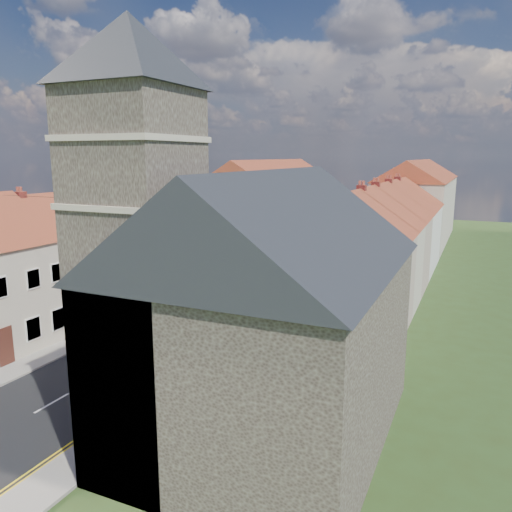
% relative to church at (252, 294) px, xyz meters
% --- Properties ---
extents(ground, '(160.00, 160.00, 0.00)m').
position_rel_church_xyz_m(ground, '(-9.36, -3.32, -5.88)').
color(ground, '#2F4D21').
rests_on(ground, ground).
extents(road, '(7.00, 90.00, 0.02)m').
position_rel_church_xyz_m(road, '(-9.36, 26.68, -5.87)').
color(road, black).
rests_on(road, ground).
extents(pavement_left, '(1.80, 90.00, 0.12)m').
position_rel_church_xyz_m(pavement_left, '(-13.76, 26.68, -5.82)').
color(pavement_left, '#9E9990').
rests_on(pavement_left, ground).
extents(pavement_right, '(1.80, 90.00, 0.12)m').
position_rel_church_xyz_m(pavement_right, '(-4.96, 26.68, -5.82)').
color(pavement_right, '#9E9990').
rests_on(pavement_right, ground).
extents(church, '(11.25, 14.25, 15.20)m').
position_rel_church_xyz_m(church, '(0.00, 0.00, 0.00)').
color(church, '#3B2F29').
rests_on(church, ground).
extents(cottage_r_tudor, '(8.30, 5.20, 9.00)m').
position_rel_church_xyz_m(cottage_r_tudor, '(-0.09, 9.37, -1.41)').
color(cottage_r_tudor, '#B8AB9A').
rests_on(cottage_r_tudor, ground).
extents(cottage_r_white_near, '(8.30, 6.00, 9.00)m').
position_rel_church_xyz_m(cottage_r_white_near, '(-0.06, 14.77, -1.40)').
color(cottage_r_white_near, '#B19C8C').
rests_on(cottage_r_white_near, ground).
extents(cottage_r_cream_mid, '(8.30, 5.20, 9.00)m').
position_rel_church_xyz_m(cottage_r_cream_mid, '(-0.06, 20.17, -1.40)').
color(cottage_r_cream_mid, '#B8AB9A').
rests_on(cottage_r_cream_mid, ground).
extents(cottage_r_pink, '(8.30, 6.00, 9.00)m').
position_rel_church_xyz_m(cottage_r_pink, '(-0.06, 25.57, -1.40)').
color(cottage_r_pink, '#B19C8C').
rests_on(cottage_r_pink, ground).
extents(cottage_r_white_far, '(8.30, 5.20, 9.00)m').
position_rel_church_xyz_m(cottage_r_white_far, '(-0.06, 30.97, -1.40)').
color(cottage_r_white_far, silver).
rests_on(cottage_r_white_far, ground).
extents(cottage_r_cream_far, '(8.30, 6.00, 9.00)m').
position_rel_church_xyz_m(cottage_r_cream_far, '(-0.06, 36.37, -1.40)').
color(cottage_r_cream_far, silver).
rests_on(cottage_r_cream_far, ground).
extents(cottage_l_white, '(8.30, 6.90, 8.80)m').
position_rel_church_xyz_m(cottage_l_white, '(-18.66, 8.62, -1.51)').
color(cottage_l_white, silver).
rests_on(cottage_l_white, ground).
extents(cottage_l_brick_mid, '(8.30, 5.70, 9.10)m').
position_rel_church_xyz_m(cottage_l_brick_mid, '(-18.66, 14.72, -1.35)').
color(cottage_l_brick_mid, maroon).
rests_on(cottage_l_brick_mid, ground).
extents(cottage_l_pink, '(8.30, 6.30, 8.80)m').
position_rel_church_xyz_m(cottage_l_pink, '(-18.66, 20.52, -1.51)').
color(cottage_l_pink, maroon).
rests_on(cottage_l_pink, ground).
extents(block_right_far, '(8.30, 24.20, 10.50)m').
position_rel_church_xyz_m(block_right_far, '(-0.06, 51.68, -0.58)').
color(block_right_far, '#B8AB9A').
rests_on(block_right_far, ground).
extents(block_left_far, '(8.30, 24.20, 10.50)m').
position_rel_church_xyz_m(block_left_far, '(-18.66, 46.68, -0.58)').
color(block_left_far, maroon).
rests_on(block_left_far, ground).
extents(lamppost, '(0.88, 0.15, 6.00)m').
position_rel_church_xyz_m(lamppost, '(-13.17, 16.68, -2.34)').
color(lamppost, black).
rests_on(lamppost, pavement_left).
extents(car_mid, '(3.05, 4.93, 1.53)m').
position_rel_church_xyz_m(car_mid, '(-10.86, 18.43, -5.11)').
color(car_mid, '#A7ABAF').
rests_on(car_mid, ground).
extents(car_distant, '(3.21, 5.31, 1.38)m').
position_rel_church_xyz_m(car_distant, '(-12.56, 50.39, -5.19)').
color(car_distant, '#B8BBC1').
rests_on(car_distant, ground).
extents(pedestrian_left, '(0.66, 0.50, 1.64)m').
position_rel_church_xyz_m(pedestrian_left, '(-13.06, 4.72, -4.94)').
color(pedestrian_left, black).
rests_on(pedestrian_left, pavement_left).
extents(pedestrian_right, '(0.87, 0.71, 1.66)m').
position_rel_church_xyz_m(pedestrian_right, '(-5.19, 2.40, -4.93)').
color(pedestrian_right, '#292421').
rests_on(pedestrian_right, pavement_right).
extents(pedestrian_left_b, '(0.79, 0.65, 1.86)m').
position_rel_church_xyz_m(pedestrian_left_b, '(-14.46, 8.89, -4.83)').
color(pedestrian_left_b, '#232228').
rests_on(pedestrian_left_b, pavement_left).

